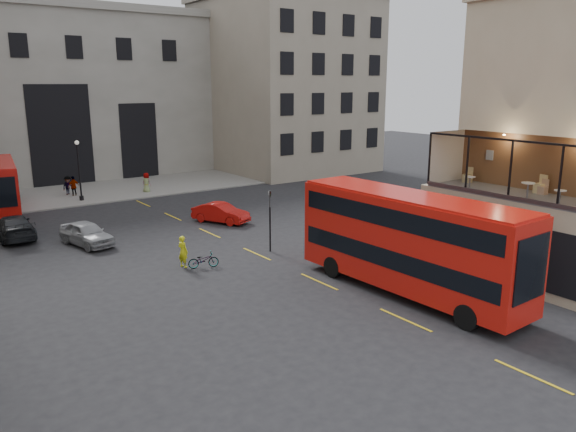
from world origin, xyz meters
TOP-DOWN VIEW (x-y plane):
  - ground at (0.00, 0.00)m, footprint 140.00×140.00m
  - host_building_main at (9.95, 0.00)m, footprint 7.26×11.40m
  - host_frontage at (6.50, 0.00)m, footprint 3.00×11.00m
  - cafe_floor at (6.50, 0.00)m, footprint 3.00×10.00m
  - gateway at (-5.00, 47.99)m, footprint 35.00×10.60m
  - building_right at (20.00, 39.97)m, footprint 16.60×18.60m
  - pavement_far at (-6.00, 38.00)m, footprint 40.00×12.00m
  - traffic_light_near at (-1.00, 12.00)m, footprint 0.16×0.20m
  - street_lamp_b at (-6.00, 34.00)m, footprint 0.36×0.36m
  - bus_near at (0.50, 2.22)m, footprint 3.26×12.52m
  - bus_far at (-12.27, 33.95)m, footprint 3.70×10.39m
  - car_a at (-9.71, 20.04)m, footprint 2.76×4.76m
  - car_b at (0.17, 20.25)m, footprint 3.35×4.59m
  - car_c at (-13.14, 24.53)m, footprint 2.38×5.44m
  - bicycle at (-5.80, 11.61)m, footprint 1.81×1.11m
  - cyclist at (-6.67, 12.37)m, footprint 0.63×0.77m
  - pedestrian_b at (-6.22, 37.29)m, footprint 1.36×1.17m
  - pedestrian_c at (-5.91, 36.53)m, footprint 1.19×0.73m
  - pedestrian_d at (0.16, 34.40)m, footprint 0.98×1.11m
  - cafe_table_near at (5.70, -2.21)m, footprint 0.55×0.55m
  - cafe_table_mid at (5.71, -0.57)m, footprint 0.65×0.65m
  - cafe_table_far at (5.50, 2.63)m, footprint 0.56×0.56m
  - cafe_chair_b at (7.42, -0.40)m, footprint 0.40×0.40m
  - cafe_chair_c at (7.54, -0.16)m, footprint 0.55×0.55m
  - cafe_chair_d at (7.26, 4.06)m, footprint 0.49×0.49m

SIDE VIEW (x-z plane):
  - ground at x=0.00m, z-range 0.00..0.00m
  - pavement_far at x=-6.00m, z-range 0.00..0.12m
  - bicycle at x=-5.80m, z-range 0.00..0.90m
  - car_b at x=0.17m, z-range 0.00..1.44m
  - car_a at x=-9.71m, z-range 0.00..1.52m
  - car_c at x=-13.14m, z-range 0.00..1.56m
  - cyclist at x=-6.67m, z-range 0.00..1.82m
  - pedestrian_b at x=-6.22m, z-range 0.00..1.83m
  - pedestrian_c at x=-5.91m, z-range 0.00..1.89m
  - pedestrian_d at x=0.16m, z-range 0.00..1.91m
  - host_frontage at x=6.50m, z-range 0.00..4.50m
  - bus_far at x=-12.27m, z-range 0.25..4.31m
  - street_lamp_b at x=-6.00m, z-range -0.27..5.06m
  - traffic_light_near at x=-1.00m, z-range 0.52..4.32m
  - bus_near at x=0.50m, z-range 0.31..5.27m
  - cafe_floor at x=6.50m, z-range 4.50..4.60m
  - cafe_chair_b at x=7.42m, z-range 4.45..5.22m
  - cafe_chair_d at x=7.26m, z-range 4.43..5.30m
  - cafe_chair_c at x=7.54m, z-range 4.41..5.37m
  - cafe_table_near at x=5.70m, z-range 4.71..5.40m
  - cafe_table_far at x=5.50m, z-range 4.71..5.41m
  - cafe_table_mid at x=5.71m, z-range 4.73..5.54m
  - host_building_main at x=9.95m, z-range 0.24..15.34m
  - gateway at x=-5.00m, z-range 0.39..18.39m
  - building_right at x=20.00m, z-range 0.39..20.39m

